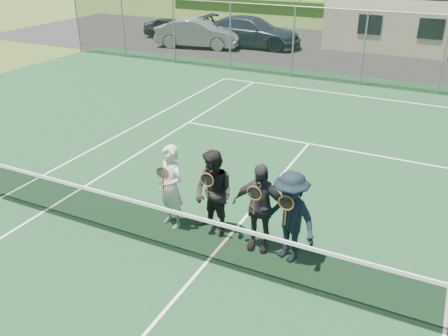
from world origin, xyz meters
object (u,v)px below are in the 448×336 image
Objects in this scene: car_c at (251,32)px; player_b at (214,194)px; car_a at (172,28)px; player_a at (171,187)px; tennis_net at (207,239)px; player_c at (259,207)px; car_b at (198,33)px; player_d at (290,217)px.

player_b reaches higher than car_c.
car_c reaches higher than car_a.
player_a is (11.34, -18.16, 0.30)m from car_a.
car_c is at bearing 111.06° from tennis_net.
player_c reaches higher than car_a.
car_b is 19.96m from player_d.
car_c is at bearing -85.75° from car_a.
player_a is 0.93m from player_b.
player_b is (6.93, -17.94, 0.10)m from car_c.
player_a is 1.00× the size of player_b.
car_b is 2.61× the size of player_c.
player_d is at bearing -157.12° from car_c.
player_d is at bearing -157.19° from car_b.
player_b is 1.02m from player_c.
player_c reaches higher than car_c.
player_c is (7.94, -18.03, 0.10)m from car_c.
player_b is at bearing 8.40° from player_a.
car_c is (5.32, -0.08, 0.20)m from car_a.
car_b is 2.61× the size of player_b.
player_c is (10.51, -16.48, 0.15)m from car_b.
player_a is at bearing -171.60° from player_b.
player_d is at bearing -137.48° from car_a.
player_d reaches higher than car_b.
player_d is (1.30, 0.80, 0.38)m from tennis_net.
player_a reaches higher than car_a.
car_a is 2.03× the size of player_c.
car_c is at bearing 115.34° from player_d.
car_b is 2.61× the size of player_a.
car_b is 0.40× the size of tennis_net.
car_b is at bearing 118.67° from car_c.
player_d reaches higher than car_a.
player_a and player_d have the same top height.
player_a is (8.58, -16.52, 0.15)m from car_b.
car_a is 22.79m from tennis_net.
car_a is 3.21m from car_b.
tennis_net is at bearing -161.41° from car_c.
player_b is at bearing -161.04° from car_b.
player_c reaches higher than car_b.
car_b is 0.83× the size of car_c.
car_a is at bearing 127.38° from player_d.
player_c is (1.01, -0.09, 0.00)m from player_b.
player_a is 2.56m from player_d.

